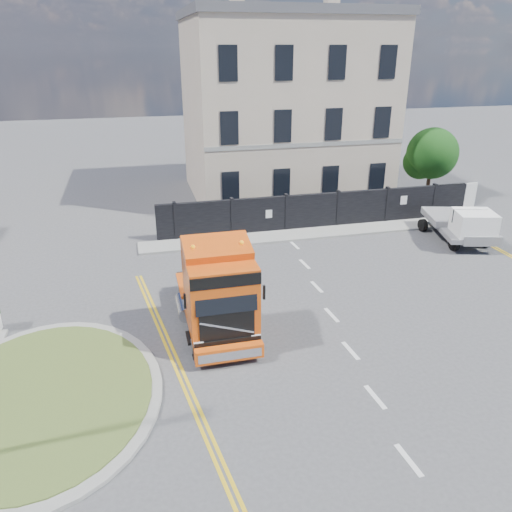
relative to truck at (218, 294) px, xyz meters
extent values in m
plane|color=#424244|center=(1.45, 0.70, -1.58)|extent=(120.00, 120.00, 0.00)
cylinder|color=gray|center=(-5.55, -2.30, -1.52)|extent=(6.80, 6.80, 0.12)
cylinder|color=#3D5120|center=(-5.55, -2.30, -1.44)|extent=(6.20, 6.20, 0.05)
cube|color=black|center=(7.45, 9.70, -0.58)|extent=(18.00, 0.25, 2.00)
cube|color=silver|center=(15.95, 9.70, -0.58)|extent=(2.60, 0.12, 2.00)
cube|color=#C0AE99|center=(7.45, 17.20, 3.92)|extent=(12.00, 10.00, 11.00)
cube|color=#4F4F54|center=(7.45, 17.20, 9.67)|extent=(12.30, 10.30, 0.50)
cube|color=#C0AE99|center=(10.45, 17.20, 10.42)|extent=(0.80, 0.80, 1.60)
cylinder|color=#382619|center=(15.95, 12.70, -0.38)|extent=(0.24, 0.24, 2.40)
sphere|color=black|center=(15.95, 12.70, 1.62)|extent=(3.20, 3.20, 3.20)
sphere|color=black|center=(15.45, 13.10, 1.02)|extent=(2.20, 2.20, 2.20)
cube|color=gray|center=(7.45, 8.80, -1.52)|extent=(20.00, 1.60, 0.12)
cube|color=black|center=(0.00, 0.99, -0.92)|extent=(2.17, 5.56, 0.40)
cube|color=#D44D0F|center=(0.00, -0.56, 0.32)|extent=(2.21, 2.29, 2.47)
cube|color=#D44D0F|center=(0.00, 0.37, 1.33)|extent=(2.21, 0.80, 1.23)
cube|color=black|center=(0.00, -1.69, 0.67)|extent=(1.94, 0.05, 0.93)
cube|color=#D44D0F|center=(0.00, -1.97, -1.09)|extent=(2.20, 0.31, 0.49)
cylinder|color=black|center=(-0.95, -1.26, -1.12)|extent=(0.28, 0.92, 0.92)
cylinder|color=gray|center=(-0.95, -1.26, -1.12)|extent=(0.32, 0.50, 0.50)
cylinder|color=black|center=(0.95, -1.26, -1.12)|extent=(0.28, 0.92, 0.92)
cylinder|color=gray|center=(0.95, -1.26, -1.12)|extent=(0.32, 0.50, 0.50)
cylinder|color=black|center=(-0.95, 1.87, -1.12)|extent=(0.28, 0.92, 0.92)
cylinder|color=gray|center=(-0.95, 1.87, -1.12)|extent=(0.32, 0.50, 0.50)
cylinder|color=black|center=(0.95, 1.87, -1.12)|extent=(0.28, 0.92, 0.92)
cylinder|color=gray|center=(0.95, 1.87, -1.12)|extent=(0.32, 0.50, 0.50)
cylinder|color=black|center=(-0.95, 2.93, -1.12)|extent=(0.28, 0.92, 0.92)
cylinder|color=gray|center=(-0.95, 2.93, -1.12)|extent=(0.32, 0.50, 0.50)
cylinder|color=black|center=(0.96, 2.93, -1.12)|extent=(0.28, 0.92, 0.92)
cylinder|color=gray|center=(0.96, 2.93, -1.12)|extent=(0.32, 0.50, 0.50)
cube|color=slate|center=(13.68, 6.40, -0.90)|extent=(2.99, 4.97, 0.24)
cube|color=white|center=(13.68, 4.95, -0.27)|extent=(2.23, 2.16, 1.26)
cylinder|color=black|center=(12.77, 4.95, -1.24)|extent=(0.24, 0.68, 0.68)
cylinder|color=black|center=(14.60, 4.95, -1.24)|extent=(0.24, 0.68, 0.68)
cylinder|color=black|center=(12.77, 7.86, -1.24)|extent=(0.24, 0.68, 0.68)
cylinder|color=black|center=(14.60, 7.86, -1.24)|extent=(0.24, 0.68, 0.68)
camera|label=1|loc=(-2.39, -15.09, 7.86)|focal=35.00mm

